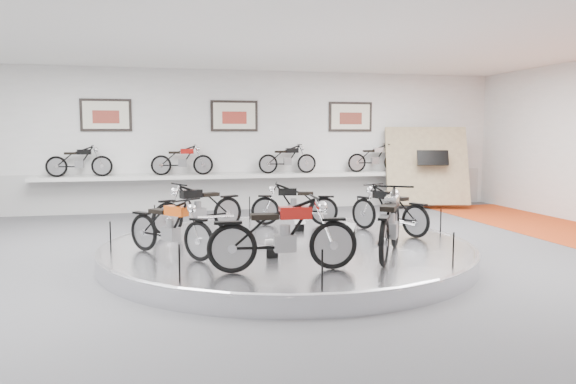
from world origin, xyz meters
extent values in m
plane|color=#4F4F52|center=(0.00, 0.00, 0.00)|extent=(16.00, 16.00, 0.00)
plane|color=white|center=(0.00, 0.00, 4.00)|extent=(16.00, 16.00, 0.00)
plane|color=white|center=(0.00, 7.00, 2.00)|extent=(16.00, 0.00, 16.00)
cube|color=#BCBCBA|center=(0.00, 6.98, 0.55)|extent=(15.68, 0.04, 1.10)
cylinder|color=silver|center=(0.00, 0.30, 0.15)|extent=(6.40, 6.40, 0.30)
torus|color=#B2B2BA|center=(0.00, 0.30, 0.27)|extent=(6.40, 6.40, 0.10)
cube|color=silver|center=(0.00, 6.70, 1.00)|extent=(11.00, 0.55, 0.10)
cube|color=silver|center=(-3.50, 6.96, 2.70)|extent=(1.35, 0.06, 0.88)
cube|color=silver|center=(0.00, 6.96, 2.70)|extent=(1.35, 0.06, 0.88)
cube|color=silver|center=(3.50, 6.96, 2.70)|extent=(1.35, 0.06, 0.88)
cube|color=tan|center=(5.60, 6.10, 1.25)|extent=(2.56, 1.52, 2.30)
camera|label=1|loc=(-2.20, -9.10, 2.21)|focal=35.00mm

